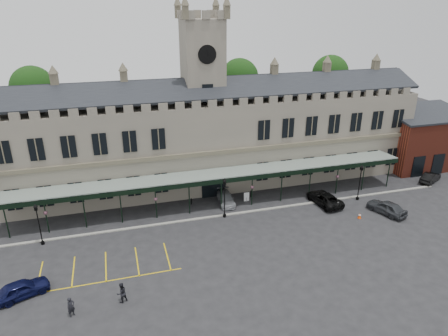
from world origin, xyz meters
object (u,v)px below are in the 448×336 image
object	(u,v)px
lamp_post_mid	(225,194)
person_a	(71,307)
traffic_cone	(360,216)
lamp_post_right	(360,179)
car_van	(324,198)
car_right_a	(387,207)
clock_tower	(203,91)
car_left_a	(21,289)
person_b	(122,293)
sign_board	(247,197)
car_right_b	(430,177)
station_building	(204,139)
lamp_post_left	(38,221)
car_taxi	(226,198)

from	to	relation	value
lamp_post_mid	person_a	xyz separation A→B (m)	(-16.54, -12.35, -2.12)
traffic_cone	lamp_post_right	bearing A→B (deg)	59.41
car_van	car_right_a	xyz separation A→B (m)	(6.00, -4.32, 0.06)
clock_tower	lamp_post_mid	size ratio (longest dim) A/B	4.89
car_left_a	car_right_a	world-z (taller)	car_right_a
lamp_post_right	person_b	xyz separation A→B (m)	(-30.49, -11.40, -1.97)
clock_tower	car_right_a	size ratio (longest dim) A/B	5.15
person_a	lamp_post_right	bearing A→B (deg)	-15.99
sign_board	person_a	size ratio (longest dim) A/B	0.68
lamp_post_right	person_a	bearing A→B (deg)	-160.86
car_right_b	person_b	bearing A→B (deg)	79.38
sign_board	car_right_b	world-z (taller)	car_right_b
traffic_cone	car_right_b	distance (m)	17.04
car_van	car_right_b	world-z (taller)	car_van
clock_tower	lamp_post_right	xyz separation A→B (m)	(17.81, -11.19, -10.21)
car_right_a	car_right_b	world-z (taller)	car_right_a
station_building	car_right_b	world-z (taller)	station_building
person_b	traffic_cone	bearing A→B (deg)	168.78
car_left_a	person_a	distance (m)	5.66
lamp_post_left	traffic_cone	xyz separation A→B (m)	(35.59, -4.42, -2.53)
sign_board	car_taxi	world-z (taller)	car_taxi
lamp_post_left	lamp_post_mid	size ratio (longest dim) A/B	0.95
sign_board	car_taxi	xyz separation A→B (m)	(-2.73, 0.18, 0.06)
station_building	sign_board	distance (m)	10.23
person_a	traffic_cone	bearing A→B (deg)	-21.75
traffic_cone	car_right_b	size ratio (longest dim) A/B	0.15
sign_board	car_right_a	size ratio (longest dim) A/B	0.25
lamp_post_left	car_right_b	bearing A→B (deg)	2.22
lamp_post_mid	car_right_a	size ratio (longest dim) A/B	1.05
station_building	car_left_a	xyz separation A→B (m)	(-21.00, -19.39, -5.69)
lamp_post_left	car_right_b	xyz separation A→B (m)	(51.38, 1.99, -2.14)
lamp_post_mid	car_taxi	bearing A→B (deg)	71.09
clock_tower	traffic_cone	bearing A→B (deg)	-45.66
station_building	car_right_a	bearing A→B (deg)	-38.87
lamp_post_left	car_left_a	xyz separation A→B (m)	(-0.62, -8.33, -2.07)
clock_tower	lamp_post_left	xyz separation A→B (m)	(-20.38, -11.15, -10.27)
lamp_post_mid	person_b	distance (m)	17.30
clock_tower	car_van	bearing A→B (deg)	-40.43
car_van	lamp_post_mid	bearing A→B (deg)	-8.52
car_right_b	lamp_post_mid	bearing A→B (deg)	65.34
car_left_a	person_a	world-z (taller)	person_a
lamp_post_mid	lamp_post_right	world-z (taller)	lamp_post_mid
person_a	clock_tower	bearing A→B (deg)	19.07
car_van	traffic_cone	bearing A→B (deg)	108.86
traffic_cone	car_taxi	bearing A→B (deg)	150.12
lamp_post_right	car_taxi	world-z (taller)	lamp_post_right
person_a	sign_board	bearing A→B (deg)	2.20
lamp_post_mid	traffic_cone	xyz separation A→B (m)	(15.39, -4.75, -2.69)
lamp_post_right	car_right_a	bearing A→B (deg)	-74.20
car_van	car_left_a	bearing A→B (deg)	6.49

